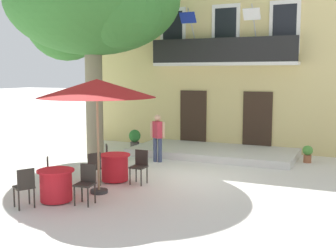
% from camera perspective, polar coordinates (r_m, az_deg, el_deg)
% --- Properties ---
extents(ground_plane, '(120.00, 120.00, 0.00)m').
position_cam_1_polar(ground_plane, '(12.34, 2.55, -6.97)').
color(ground_plane, silver).
extents(building_facade, '(13.00, 5.09, 7.50)m').
position_cam_1_polar(building_facade, '(18.76, 9.43, 9.28)').
color(building_facade, '#DBC67F').
rests_on(building_facade, ground).
extents(entrance_step_platform, '(5.90, 2.78, 0.25)m').
position_cam_1_polar(entrance_step_platform, '(15.76, 6.05, -3.46)').
color(entrance_step_platform, silver).
rests_on(entrance_step_platform, ground).
extents(plane_tree, '(6.26, 5.50, 7.27)m').
position_cam_1_polar(plane_tree, '(15.43, -10.26, 15.55)').
color(plane_tree, '#7F755B').
rests_on(plane_tree, ground).
extents(cafe_table_near_tree, '(0.86, 0.86, 0.76)m').
position_cam_1_polar(cafe_table_near_tree, '(12.01, -7.11, -5.49)').
color(cafe_table_near_tree, red).
rests_on(cafe_table_near_tree, ground).
extents(cafe_chair_near_tree_0, '(0.56, 0.56, 0.91)m').
position_cam_1_polar(cafe_chair_near_tree_0, '(12.71, -7.71, -4.17)').
color(cafe_chair_near_tree_0, '#2D2823').
rests_on(cafe_chair_near_tree_0, ground).
extents(cafe_chair_near_tree_1, '(0.53, 0.53, 0.91)m').
position_cam_1_polar(cafe_chair_near_tree_1, '(11.53, -10.05, -5.37)').
color(cafe_chair_near_tree_1, '#2D2823').
rests_on(cafe_chair_near_tree_1, ground).
extents(cafe_chair_near_tree_2, '(0.40, 0.40, 0.91)m').
position_cam_1_polar(cafe_chair_near_tree_2, '(11.67, -3.78, -5.12)').
color(cafe_chair_near_tree_2, '#2D2823').
rests_on(cafe_chair_near_tree_2, ground).
extents(cafe_table_middle, '(0.86, 0.86, 0.76)m').
position_cam_1_polar(cafe_table_middle, '(10.39, -14.71, -7.64)').
color(cafe_table_middle, red).
rests_on(cafe_table_middle, ground).
extents(cafe_chair_middle_0, '(0.56, 0.56, 0.91)m').
position_cam_1_polar(cafe_chair_middle_0, '(11.09, -15.18, -6.01)').
color(cafe_chair_middle_0, '#2D2823').
rests_on(cafe_chair_middle_0, ground).
extents(cafe_chair_middle_1, '(0.54, 0.54, 0.91)m').
position_cam_1_polar(cafe_chair_middle_1, '(10.05, -18.58, -7.48)').
color(cafe_chair_middle_1, '#2D2823').
rests_on(cafe_chair_middle_1, ground).
extents(cafe_chair_middle_2, '(0.44, 0.44, 0.91)m').
position_cam_1_polar(cafe_chair_middle_2, '(10.05, -10.86, -7.24)').
color(cafe_chair_middle_2, '#2D2823').
rests_on(cafe_chair_middle_2, ground).
extents(cafe_umbrella, '(2.90, 2.90, 2.85)m').
position_cam_1_polar(cafe_umbrella, '(10.60, -9.46, 4.92)').
color(cafe_umbrella, '#997A56').
rests_on(cafe_umbrella, ground).
extents(ground_planter_left, '(0.46, 0.46, 0.76)m').
position_cam_1_polar(ground_planter_left, '(17.07, -4.46, -1.62)').
color(ground_planter_left, '#47423D').
rests_on(ground_planter_left, ground).
extents(ground_planter_right, '(0.34, 0.34, 0.58)m').
position_cam_1_polar(ground_planter_right, '(15.12, 18.13, -3.45)').
color(ground_planter_right, '#995638').
rests_on(ground_planter_right, ground).
extents(pedestrian_near_entrance, '(0.53, 0.37, 1.61)m').
position_cam_1_polar(pedestrian_near_entrance, '(14.40, -1.41, -1.25)').
color(pedestrian_near_entrance, '#384260').
rests_on(pedestrian_near_entrance, ground).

